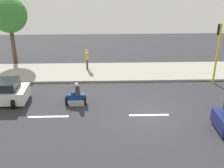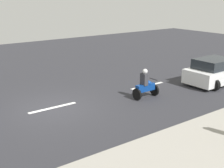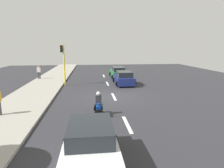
# 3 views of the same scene
# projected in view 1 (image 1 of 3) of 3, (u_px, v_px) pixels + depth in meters

# --- Properties ---
(ground_plane) EXTENTS (40.00, 60.00, 0.10)m
(ground_plane) POSITION_uv_depth(u_px,v_px,m) (149.00, 116.00, 17.33)
(ground_plane) COLOR #2D2D33
(sidewalk) EXTENTS (4.00, 60.00, 0.15)m
(sidewalk) POSITION_uv_depth(u_px,v_px,m) (136.00, 72.00, 23.68)
(sidewalk) COLOR #9E998E
(sidewalk) RESTS_ON ground
(lane_stripe_mid) EXTENTS (0.20, 2.40, 0.01)m
(lane_stripe_mid) POSITION_uv_depth(u_px,v_px,m) (149.00, 115.00, 17.31)
(lane_stripe_mid) COLOR white
(lane_stripe_mid) RESTS_ON ground
(lane_stripe_south) EXTENTS (0.20, 2.40, 0.01)m
(lane_stripe_south) POSITION_uv_depth(u_px,v_px,m) (48.00, 117.00, 17.13)
(lane_stripe_south) COLOR white
(lane_stripe_south) RESTS_ON ground
(motorcycle) EXTENTS (0.60, 1.30, 1.53)m
(motorcycle) POSITION_uv_depth(u_px,v_px,m) (76.00, 96.00, 18.29)
(motorcycle) COLOR black
(motorcycle) RESTS_ON ground
(pedestrian_near_signal) EXTENTS (0.40, 0.24, 1.69)m
(pedestrian_near_signal) POSITION_uv_depth(u_px,v_px,m) (87.00, 59.00, 23.66)
(pedestrian_near_signal) COLOR #3F3F3F
(pedestrian_near_signal) RESTS_ON sidewalk
(traffic_light_corner) EXTENTS (0.49, 0.24, 4.50)m
(traffic_light_corner) POSITION_uv_depth(u_px,v_px,m) (218.00, 45.00, 20.72)
(traffic_light_corner) COLOR yellow
(traffic_light_corner) RESTS_ON ground
(street_tree_center) EXTENTS (3.02, 3.02, 5.72)m
(street_tree_center) POSITION_uv_depth(u_px,v_px,m) (9.00, 15.00, 24.39)
(street_tree_center) COLOR brown
(street_tree_center) RESTS_ON ground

